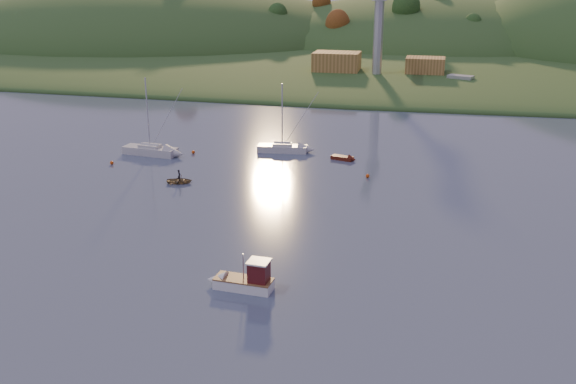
% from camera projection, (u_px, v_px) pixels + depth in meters
% --- Properties ---
extents(ground, '(500.00, 500.00, 0.00)m').
position_uv_depth(ground, '(159.00, 381.00, 41.42)').
color(ground, '#334154').
rests_on(ground, ground).
extents(far_shore, '(620.00, 220.00, 1.50)m').
position_uv_depth(far_shore, '(399.00, 41.00, 253.47)').
color(far_shore, '#26451B').
rests_on(far_shore, ground).
extents(shore_slope, '(640.00, 150.00, 7.00)m').
position_uv_depth(shore_slope, '(384.00, 61.00, 193.55)').
color(shore_slope, '#26451B').
rests_on(shore_slope, ground).
extents(hill_left_far, '(120.00, 100.00, 32.00)m').
position_uv_depth(hill_left_far, '(19.00, 36.00, 274.07)').
color(hill_left_far, '#26451B').
rests_on(hill_left_far, ground).
extents(hill_left, '(170.00, 140.00, 44.00)m').
position_uv_depth(hill_left, '(156.00, 43.00, 245.18)').
color(hill_left, '#26451B').
rests_on(hill_left, ground).
extents(hill_center, '(140.00, 120.00, 36.00)m').
position_uv_depth(hill_center, '(423.00, 47.00, 232.88)').
color(hill_center, '#26451B').
rests_on(hill_center, ground).
extents(hillside_trees, '(280.00, 50.00, 32.00)m').
position_uv_depth(hillside_trees, '(390.00, 54.00, 211.98)').
color(hillside_trees, '#183F16').
rests_on(hillside_trees, ground).
extents(wharf, '(42.00, 16.00, 2.40)m').
position_uv_depth(wharf, '(390.00, 80.00, 152.44)').
color(wharf, slate).
rests_on(wharf, ground).
extents(shed_west, '(11.00, 8.00, 4.80)m').
position_uv_depth(shed_west, '(337.00, 62.00, 155.00)').
color(shed_west, olive).
rests_on(shed_west, wharf).
extents(shed_east, '(9.00, 7.00, 4.00)m').
position_uv_depth(shed_east, '(425.00, 66.00, 151.53)').
color(shed_east, olive).
rests_on(shed_east, wharf).
extents(dock_crane, '(3.20, 28.00, 20.30)m').
position_uv_depth(dock_crane, '(379.00, 11.00, 144.61)').
color(dock_crane, '#B7B7BC').
rests_on(dock_crane, wharf).
extents(fishing_boat, '(5.87, 2.19, 3.67)m').
position_uv_depth(fishing_boat, '(239.00, 280.00, 53.45)').
color(fishing_boat, white).
rests_on(fishing_boat, ground).
extents(sailboat_near, '(7.45, 2.87, 10.10)m').
position_uv_depth(sailboat_near, '(282.00, 147.00, 94.74)').
color(sailboat_near, silver).
rests_on(sailboat_near, ground).
extents(sailboat_far, '(8.32, 3.33, 11.23)m').
position_uv_depth(sailboat_far, '(150.00, 150.00, 93.30)').
color(sailboat_far, silver).
rests_on(sailboat_far, ground).
extents(canoe, '(3.64, 2.97, 0.66)m').
position_uv_depth(canoe, '(180.00, 181.00, 80.65)').
color(canoe, olive).
rests_on(canoe, ground).
extents(paddler, '(0.48, 0.62, 1.51)m').
position_uv_depth(paddler, '(179.00, 177.00, 80.51)').
color(paddler, black).
rests_on(paddler, ground).
extents(red_tender, '(3.85, 2.17, 1.24)m').
position_uv_depth(red_tender, '(347.00, 159.00, 90.57)').
color(red_tender, '#51170B').
rests_on(red_tender, ground).
extents(work_vessel, '(13.77, 8.88, 3.34)m').
position_uv_depth(work_vessel, '(460.00, 85.00, 145.28)').
color(work_vessel, slate).
rests_on(work_vessel, ground).
extents(buoy_0, '(0.50, 0.50, 0.50)m').
position_uv_depth(buoy_0, '(368.00, 176.00, 82.85)').
color(buoy_0, '#DB490B').
rests_on(buoy_0, ground).
extents(buoy_1, '(0.50, 0.50, 0.50)m').
position_uv_depth(buoy_1, '(112.00, 163.00, 88.58)').
color(buoy_1, '#DB490B').
rests_on(buoy_1, ground).
extents(buoy_2, '(0.50, 0.50, 0.50)m').
position_uv_depth(buoy_2, '(193.00, 152.00, 93.90)').
color(buoy_2, '#DB490B').
rests_on(buoy_2, ground).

